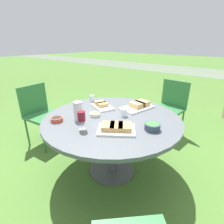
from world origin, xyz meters
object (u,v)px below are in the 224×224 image
object	(u,v)px
water_pitcher	(78,111)
dining_table	(112,125)
chair_far_back	(40,110)
wine_glass	(81,117)
chair_near_right	(170,104)

from	to	relation	value
water_pitcher	dining_table	bearing A→B (deg)	52.94
dining_table	chair_far_back	bearing A→B (deg)	-171.43
water_pitcher	wine_glass	size ratio (longest dim) A/B	1.11
dining_table	wine_glass	distance (m)	0.45
dining_table	water_pitcher	size ratio (longest dim) A/B	7.36
chair_near_right	dining_table	bearing A→B (deg)	-94.71
chair_near_right	wine_glass	xyz separation A→B (m)	(-0.13, -1.73, 0.31)
wine_glass	dining_table	bearing A→B (deg)	86.93
dining_table	chair_far_back	xyz separation A→B (m)	(-1.24, -0.19, -0.09)
chair_far_back	wine_glass	xyz separation A→B (m)	(1.22, -0.21, 0.31)
water_pitcher	wine_glass	distance (m)	0.23
dining_table	water_pitcher	xyz separation A→B (m)	(-0.21, -0.28, 0.19)
dining_table	wine_glass	world-z (taller)	wine_glass
dining_table	wine_glass	size ratio (longest dim) A/B	8.15
dining_table	chair_far_back	size ratio (longest dim) A/B	1.65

